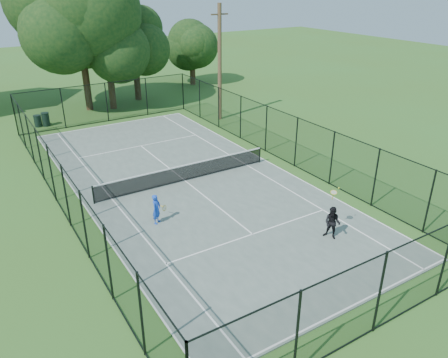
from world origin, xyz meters
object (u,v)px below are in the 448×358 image
trash_bin_left (38,121)px  player_blue (157,209)px  player_black (332,223)px  tennis_net (185,172)px  trash_bin_right (46,119)px  utility_pole (220,63)px

trash_bin_left → player_blue: (1.79, -17.78, 0.32)m
trash_bin_left → player_black: player_black is taller
tennis_net → player_blue: bearing=-133.1°
tennis_net → player_blue: player_blue is taller
trash_bin_right → trash_bin_left: bearing=165.1°
utility_pole → player_black: bearing=-106.0°
player_black → utility_pole: bearing=74.0°
player_blue → trash_bin_left: bearing=95.8°
player_blue → player_black: (5.78, -5.05, 0.03)m
utility_pole → player_blue: 16.75m
tennis_net → utility_pole: bearing=49.5°
trash_bin_left → utility_pole: (12.57, -5.46, 3.88)m
utility_pole → tennis_net: bearing=-130.5°
tennis_net → trash_bin_left: size_ratio=11.60×
utility_pole → player_blue: utility_pole is taller
utility_pole → player_blue: size_ratio=6.08×
tennis_net → player_blue: (-3.10, -3.32, 0.18)m
tennis_net → trash_bin_left: (-4.90, 14.46, -0.14)m
trash_bin_left → utility_pole: 14.25m
tennis_net → utility_pole: size_ratio=1.18×
player_black → trash_bin_left: bearing=108.4°
trash_bin_left → player_blue: size_ratio=0.62×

